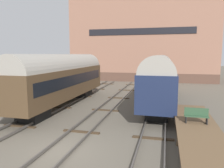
# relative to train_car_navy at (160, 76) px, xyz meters

# --- Properties ---
(ground_plane) EXTENTS (200.00, 200.00, 0.00)m
(ground_plane) POSITION_rel_train_car_navy_xyz_m (-4.83, -13.23, -2.97)
(ground_plane) COLOR #60594C
(track_middle) EXTENTS (2.60, 60.00, 0.26)m
(track_middle) POSITION_rel_train_car_navy_xyz_m (-4.83, -13.23, -2.83)
(track_middle) COLOR #4C4742
(track_middle) RESTS_ON ground
(track_right) EXTENTS (2.60, 60.00, 0.26)m
(track_right) POSITION_rel_train_car_navy_xyz_m (0.00, -13.23, -2.83)
(track_right) COLOR #4C4742
(track_right) RESTS_ON ground
(train_car_navy) EXTENTS (2.99, 17.09, 5.22)m
(train_car_navy) POSITION_rel_train_car_navy_xyz_m (0.00, 0.00, 0.00)
(train_car_navy) COLOR black
(train_car_navy) RESTS_ON ground
(train_car_brown) EXTENTS (3.10, 16.22, 5.32)m
(train_car_brown) POSITION_rel_train_car_navy_xyz_m (-9.66, -3.19, 0.04)
(train_car_brown) COLOR black
(train_car_brown) RESTS_ON ground
(station_platform) EXTENTS (2.42, 11.90, 1.13)m
(station_platform) POSITION_rel_train_car_navy_xyz_m (2.53, -10.92, -1.94)
(station_platform) COLOR brown
(station_platform) RESTS_ON ground
(bench) EXTENTS (1.40, 0.40, 0.91)m
(bench) POSITION_rel_train_car_navy_xyz_m (2.52, -9.84, -1.35)
(bench) COLOR #2D4C33
(bench) RESTS_ON station_platform
(warehouse_building) EXTENTS (28.70, 13.56, 17.41)m
(warehouse_building) POSITION_rel_train_car_navy_xyz_m (-4.40, 25.03, 5.73)
(warehouse_building) COLOR brown
(warehouse_building) RESTS_ON ground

